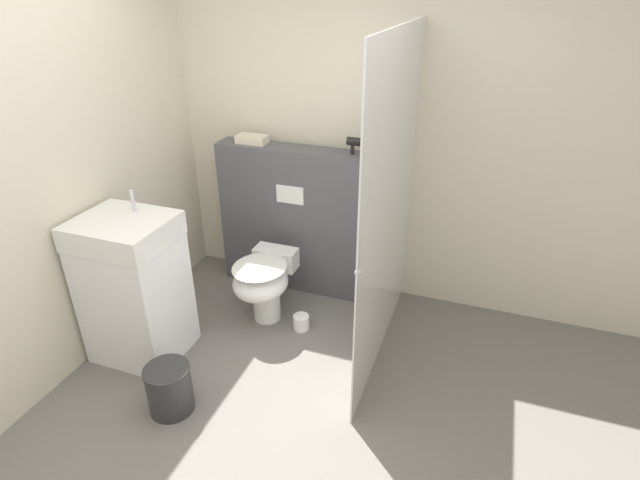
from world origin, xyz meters
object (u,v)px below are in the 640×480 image
at_px(toilet, 264,282).
at_px(hair_drier, 357,143).
at_px(sink_vanity, 134,288).
at_px(waste_bin, 170,389).

distance_m(toilet, hair_drier, 1.21).
distance_m(sink_vanity, hair_drier, 1.81).
relative_size(toilet, sink_vanity, 0.50).
xyz_separation_m(sink_vanity, hair_drier, (1.16, 1.16, 0.77)).
bearing_deg(hair_drier, toilet, -132.92).
height_order(hair_drier, waste_bin, hair_drier).
xyz_separation_m(toilet, hair_drier, (0.52, 0.56, 0.94)).
bearing_deg(toilet, waste_bin, -98.42).
height_order(toilet, hair_drier, hair_drier).
bearing_deg(sink_vanity, hair_drier, 44.87).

